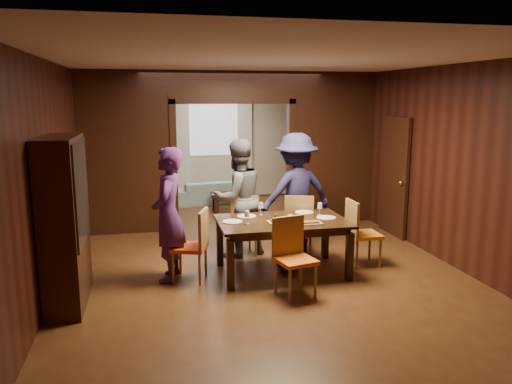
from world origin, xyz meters
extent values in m
plane|color=#4A2614|center=(0.00, 0.00, 0.00)|extent=(9.00, 9.00, 0.00)
cube|color=silver|center=(0.00, 0.00, 2.90)|extent=(5.50, 9.00, 0.02)
cube|color=black|center=(0.00, 4.50, 1.45)|extent=(5.50, 0.02, 2.90)
cube|color=black|center=(-2.75, 0.00, 1.45)|extent=(0.02, 9.00, 2.90)
cube|color=black|center=(2.75, 0.00, 1.45)|extent=(0.02, 9.00, 2.90)
cube|color=black|center=(-1.93, 1.60, 1.20)|extent=(1.65, 0.15, 2.40)
cube|color=black|center=(1.93, 1.60, 1.20)|extent=(1.65, 0.15, 2.40)
cube|color=black|center=(0.00, 1.60, 2.65)|extent=(5.50, 0.15, 0.50)
cube|color=beige|center=(0.00, 4.47, 1.45)|extent=(5.40, 0.04, 2.85)
imported|color=#451F5B|center=(-1.31, -0.94, 0.90)|extent=(0.56, 0.73, 1.80)
imported|color=#54545B|center=(-0.23, -0.10, 0.91)|extent=(1.06, 0.94, 1.82)
imported|color=#1F1C46|center=(0.71, -0.08, 0.94)|extent=(1.33, 0.92, 1.89)
imported|color=#9CC7CC|center=(-0.12, 3.85, 0.27)|extent=(1.90, 0.96, 0.53)
imported|color=black|center=(0.33, -0.97, 0.80)|extent=(0.33, 0.33, 0.08)
cube|color=black|center=(0.24, -1.02, 0.38)|extent=(1.78, 1.11, 0.76)
cube|color=black|center=(0.15, 2.94, 0.20)|extent=(0.80, 0.50, 0.40)
cube|color=black|center=(-2.53, -1.50, 1.00)|extent=(0.40, 1.20, 2.00)
cube|color=black|center=(2.70, 0.50, 1.05)|extent=(0.06, 0.90, 2.10)
cube|color=silver|center=(0.00, 4.44, 1.70)|extent=(1.20, 0.03, 1.30)
cube|color=white|center=(-0.75, 4.40, 1.25)|extent=(0.35, 0.06, 2.40)
cube|color=white|center=(0.75, 4.40, 1.25)|extent=(0.35, 0.06, 2.40)
cylinder|color=silver|center=(-0.46, -0.98, 0.77)|extent=(0.27, 0.27, 0.01)
cylinder|color=silver|center=(-0.21, -0.71, 0.77)|extent=(0.27, 0.27, 0.01)
cylinder|color=silver|center=(0.67, -0.65, 0.77)|extent=(0.27, 0.27, 0.01)
cylinder|color=white|center=(0.87, -1.03, 0.77)|extent=(0.27, 0.27, 0.01)
cylinder|color=silver|center=(0.24, -1.33, 0.77)|extent=(0.27, 0.27, 0.01)
cube|color=gray|center=(0.16, -1.13, 0.78)|extent=(0.30, 0.20, 0.04)
cube|color=gray|center=(0.56, -1.29, 0.78)|extent=(0.30, 0.20, 0.04)
cylinder|color=white|center=(0.26, -1.32, 0.83)|extent=(0.07, 0.07, 0.14)
camera|label=1|loc=(-1.53, -7.49, 2.44)|focal=35.00mm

